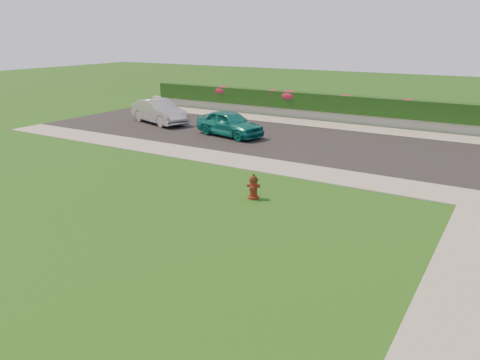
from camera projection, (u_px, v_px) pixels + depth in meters
The scene contains 14 objects.
ground at pixel (156, 258), 11.85m from camera, with size 120.00×120.00×0.00m, color black.
street_far at pixel (256, 136), 25.72m from camera, with size 26.00×8.00×0.04m, color black.
sidewalk_far at pixel (185, 152), 22.14m from camera, with size 24.00×2.00×0.04m, color gray.
sidewalk_beyond at pixel (355, 128), 27.82m from camera, with size 34.00×2.00×0.04m, color gray.
retaining_wall at pixel (363, 119), 28.95m from camera, with size 34.00×0.40×0.60m, color gray.
hedge at pixel (365, 105), 28.78m from camera, with size 32.00×0.90×1.10m, color black.
fire_hydrant at pixel (253, 187), 15.94m from camera, with size 0.46×0.44×0.89m.
sedan_teal at pixel (230, 123), 25.37m from camera, with size 1.63×4.05×1.38m, color #0D6861.
sedan_silver at pixel (159, 112), 28.93m from camera, with size 1.54×4.42×1.46m, color #A3A4AB.
flower_clump_a at pixel (222, 90), 33.79m from camera, with size 1.31×0.84×0.66m, color #A31B45.
flower_clump_b at pixel (273, 94), 31.74m from camera, with size 1.11×0.71×0.56m, color #A31B45.
flower_clump_c at pixel (289, 96), 31.13m from camera, with size 1.38×0.89×0.69m, color #A31B45.
flower_clump_d at pixel (346, 99), 29.19m from camera, with size 1.03×0.66×0.52m, color #A31B45.
flower_clump_e at pixel (408, 103), 27.32m from camera, with size 1.09×0.70×0.54m, color #A31B45.
Camera 1 is at (7.38, -8.03, 5.46)m, focal length 35.00 mm.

